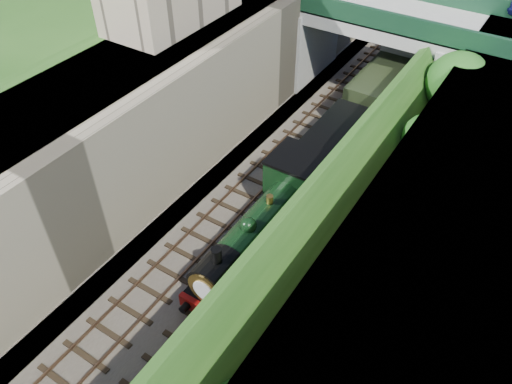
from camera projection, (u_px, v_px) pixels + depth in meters
ground at (155, 348)px, 20.91m from camera, size 160.00×160.00×0.00m
trackbed at (353, 121)px, 33.38m from camera, size 10.00×90.00×0.20m
retaining_wall at (284, 53)px, 33.31m from camera, size 1.00×90.00×7.00m
street_plateau_left at (241, 41)px, 34.71m from camera, size 6.00×90.00×7.00m
embankment_slope at (420, 132)px, 27.89m from camera, size 4.84×90.00×6.39m
track_left at (326, 110)px, 34.08m from camera, size 2.50×90.00×0.20m
track_right at (370, 124)px, 32.80m from camera, size 2.50×90.00×0.20m
road_bridge at (399, 46)px, 32.85m from camera, size 16.00×6.40×7.25m
tree at (460, 85)px, 27.89m from camera, size 3.60×3.80×6.60m
locomotive at (267, 226)px, 23.57m from camera, size 3.10×10.22×3.83m
tender at (335, 151)px, 28.37m from camera, size 2.70×6.00×3.05m
coach_front at (412, 57)px, 35.98m from camera, size 2.90×18.00×3.70m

